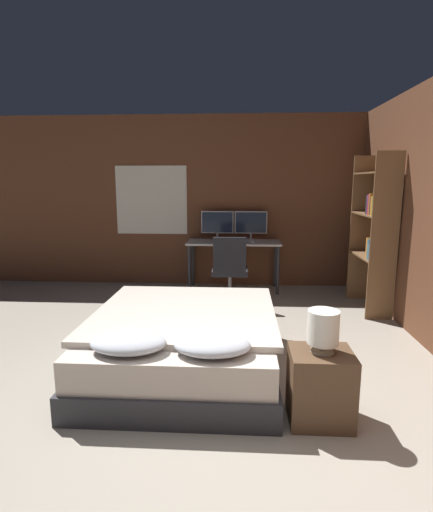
% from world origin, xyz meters
% --- Properties ---
extents(ground_plane, '(20.00, 20.00, 0.00)m').
position_xyz_m(ground_plane, '(0.00, 0.00, 0.00)').
color(ground_plane, '#9E9384').
extents(wall_back, '(12.00, 0.08, 2.70)m').
position_xyz_m(wall_back, '(-0.02, 4.21, 1.35)').
color(wall_back, brown).
rests_on(wall_back, ground_plane).
extents(bed, '(1.62, 1.90, 0.60)m').
position_xyz_m(bed, '(-0.36, 1.12, 0.26)').
color(bed, '#2D2D33').
rests_on(bed, ground_plane).
extents(nightstand, '(0.43, 0.38, 0.51)m').
position_xyz_m(nightstand, '(0.70, 0.39, 0.26)').
color(nightstand, brown).
rests_on(nightstand, ground_plane).
extents(bedside_lamp, '(0.21, 0.21, 0.30)m').
position_xyz_m(bedside_lamp, '(0.70, 0.39, 0.69)').
color(bedside_lamp, gray).
rests_on(bedside_lamp, nightstand).
extents(desk, '(1.43, 0.57, 0.76)m').
position_xyz_m(desk, '(0.03, 3.85, 0.66)').
color(desk, beige).
rests_on(desk, ground_plane).
extents(monitor_left, '(0.51, 0.16, 0.45)m').
position_xyz_m(monitor_left, '(-0.23, 4.03, 1.02)').
color(monitor_left, '#B7B7BC').
rests_on(monitor_left, desk).
extents(monitor_right, '(0.51, 0.16, 0.45)m').
position_xyz_m(monitor_right, '(0.29, 4.03, 1.02)').
color(monitor_right, '#B7B7BC').
rests_on(monitor_right, desk).
extents(keyboard, '(0.38, 0.13, 0.02)m').
position_xyz_m(keyboard, '(0.03, 3.67, 0.77)').
color(keyboard, '#B7B7BC').
rests_on(keyboard, desk).
extents(computer_mouse, '(0.07, 0.05, 0.04)m').
position_xyz_m(computer_mouse, '(0.31, 3.67, 0.78)').
color(computer_mouse, '#B7B7BC').
rests_on(computer_mouse, desk).
extents(office_chair, '(0.52, 0.52, 0.94)m').
position_xyz_m(office_chair, '(-0.01, 3.18, 0.39)').
color(office_chair, black).
rests_on(office_chair, ground_plane).
extents(bookshelf, '(0.33, 0.92, 2.02)m').
position_xyz_m(bookshelf, '(1.84, 2.93, 1.13)').
color(bookshelf, brown).
rests_on(bookshelf, ground_plane).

